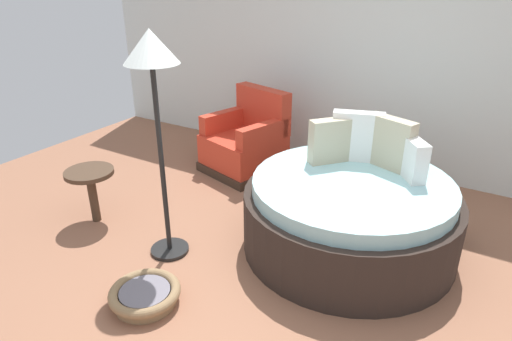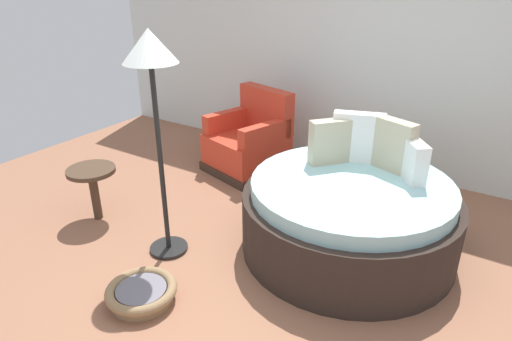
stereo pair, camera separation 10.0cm
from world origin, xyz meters
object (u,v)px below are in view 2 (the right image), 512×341
at_px(red_armchair, 250,143).
at_px(floor_lamp, 152,70).
at_px(round_daybed, 349,214).
at_px(side_table, 92,178).
at_px(pet_basket, 142,293).

height_order(red_armchair, floor_lamp, floor_lamp).
distance_m(round_daybed, side_table, 2.35).
xyz_separation_m(red_armchair, side_table, (-0.60, -1.73, 0.10)).
relative_size(round_daybed, side_table, 3.41).
xyz_separation_m(red_armchair, floor_lamp, (0.33, -1.76, 1.20)).
height_order(round_daybed, red_armchair, round_daybed).
distance_m(side_table, floor_lamp, 1.45).
xyz_separation_m(side_table, floor_lamp, (0.94, -0.03, 1.11)).
distance_m(pet_basket, side_table, 1.41).
bearing_deg(floor_lamp, red_armchair, 100.79).
relative_size(red_armchair, pet_basket, 1.93).
bearing_deg(floor_lamp, pet_basket, -64.07).
relative_size(red_armchair, side_table, 1.89).
bearing_deg(red_armchair, round_daybed, -29.44).
relative_size(round_daybed, red_armchair, 1.80).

